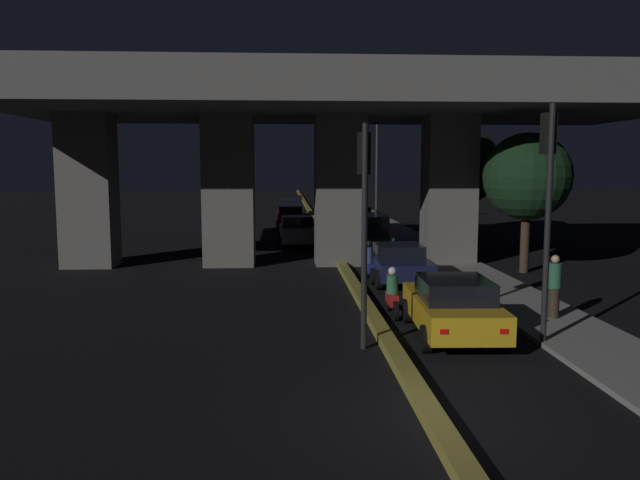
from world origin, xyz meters
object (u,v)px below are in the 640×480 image
(car_dark_green_third, at_px, (367,234))
(motorcycle_black_filtering_far, at_px, (342,239))
(car_dark_blue_second, at_px, (398,262))
(car_dark_red_second_oncoming, at_px, (290,214))
(pedestrian_on_sidewalk, at_px, (554,286))
(car_taxi_yellow_lead, at_px, (453,306))
(car_dark_green_third_oncoming, at_px, (292,206))
(motorcycle_red_filtering_near, at_px, (392,295))
(car_silver_fourth, at_px, (354,220))
(motorcycle_blue_filtering_mid, at_px, (369,264))
(car_silver_lead_oncoming, at_px, (297,231))
(traffic_light_left_of_median, at_px, (364,197))
(street_lamp, at_px, (371,161))
(traffic_light_right_of_median, at_px, (548,184))
(car_dark_blue_fifth, at_px, (341,212))

(car_dark_green_third, relative_size, motorcycle_black_filtering_far, 2.39)
(car_dark_blue_second, bearing_deg, motorcycle_black_filtering_far, 8.83)
(car_dark_red_second_oncoming, distance_m, pedestrian_on_sidewalk, 28.90)
(car_taxi_yellow_lead, relative_size, car_dark_green_third_oncoming, 0.93)
(car_dark_red_second_oncoming, relative_size, motorcycle_red_filtering_near, 2.76)
(car_silver_fourth, bearing_deg, motorcycle_blue_filtering_mid, 173.70)
(pedestrian_on_sidewalk, bearing_deg, motorcycle_blue_filtering_mid, 123.59)
(car_dark_green_third, height_order, motorcycle_blue_filtering_mid, car_dark_green_third)
(car_silver_lead_oncoming, bearing_deg, motorcycle_black_filtering_far, 42.68)
(traffic_light_left_of_median, relative_size, car_silver_lead_oncoming, 1.22)
(car_taxi_yellow_lead, bearing_deg, car_silver_lead_oncoming, 13.10)
(traffic_light_left_of_median, distance_m, car_dark_green_third_oncoming, 38.93)
(traffic_light_left_of_median, bearing_deg, street_lamp, 81.72)
(car_silver_lead_oncoming, distance_m, car_dark_red_second_oncoming, 10.70)
(traffic_light_right_of_median, bearing_deg, car_dark_blue_fifth, 93.74)
(car_taxi_yellow_lead, relative_size, motorcycle_blue_filtering_mid, 2.22)
(car_taxi_yellow_lead, xyz_separation_m, car_silver_lead_oncoming, (-3.48, 18.67, -0.00))
(car_dark_red_second_oncoming, bearing_deg, car_dark_blue_fifth, 99.82)
(traffic_light_right_of_median, height_order, motorcycle_red_filtering_near, traffic_light_right_of_median)
(car_silver_fourth, bearing_deg, car_dark_blue_second, 177.89)
(car_dark_green_third, height_order, car_dark_blue_fifth, car_dark_green_third)
(traffic_light_left_of_median, bearing_deg, car_taxi_yellow_lead, 18.94)
(traffic_light_left_of_median, bearing_deg, motorcycle_blue_filtering_mid, 81.35)
(car_dark_blue_second, relative_size, motorcycle_blue_filtering_mid, 2.43)
(traffic_light_left_of_median, relative_size, street_lamp, 0.68)
(street_lamp, bearing_deg, traffic_light_left_of_median, -98.28)
(car_silver_lead_oncoming, xyz_separation_m, motorcycle_black_filtering_far, (2.22, -2.25, -0.18))
(traffic_light_right_of_median, relative_size, car_dark_green_third_oncoming, 1.22)
(street_lamp, distance_m, pedestrian_on_sidewalk, 27.59)
(car_taxi_yellow_lead, height_order, motorcycle_red_filtering_near, car_taxi_yellow_lead)
(car_silver_fourth, xyz_separation_m, pedestrian_on_sidewalk, (3.12, -21.17, -0.01))
(street_lamp, xyz_separation_m, car_silver_lead_oncoming, (-5.41, -9.96, -3.86))
(car_silver_lead_oncoming, bearing_deg, traffic_light_right_of_median, 13.67)
(street_lamp, height_order, motorcycle_blue_filtering_mid, street_lamp)
(street_lamp, distance_m, car_dark_green_third_oncoming, 11.45)
(traffic_light_left_of_median, relative_size, car_silver_fourth, 1.17)
(traffic_light_right_of_median, xyz_separation_m, car_dark_red_second_oncoming, (-5.70, 30.18, -2.96))
(car_dark_green_third, distance_m, car_silver_fourth, 7.92)
(traffic_light_right_of_median, relative_size, car_silver_lead_oncoming, 1.33)
(car_dark_blue_fifth, height_order, motorcycle_red_filtering_near, car_dark_blue_fifth)
(car_taxi_yellow_lead, xyz_separation_m, car_dark_green_third, (-0.19, 14.57, 0.24))
(motorcycle_red_filtering_near, bearing_deg, traffic_light_right_of_median, -134.93)
(traffic_light_left_of_median, height_order, car_dark_blue_fifth, traffic_light_left_of_median)
(motorcycle_black_filtering_far, bearing_deg, car_silver_fourth, -15.33)
(traffic_light_left_of_median, bearing_deg, traffic_light_right_of_median, -0.06)
(motorcycle_blue_filtering_mid, bearing_deg, car_dark_blue_fifth, -6.71)
(car_dark_blue_second, bearing_deg, traffic_light_left_of_median, 164.82)
(car_dark_green_third, bearing_deg, car_taxi_yellow_lead, -178.72)
(traffic_light_left_of_median, bearing_deg, motorcycle_black_filtering_far, 86.35)
(car_dark_blue_fifth, xyz_separation_m, pedestrian_on_sidewalk, (3.24, -28.78, 0.03))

